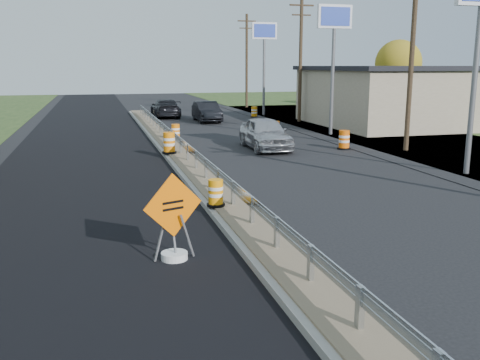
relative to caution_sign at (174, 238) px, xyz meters
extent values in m
plane|color=black|center=(2.30, 3.61, -0.51)|extent=(140.00, 140.00, 0.00)
cube|color=black|center=(-2.10, 13.61, -0.50)|extent=(7.20, 120.00, 0.01)
cube|color=gray|center=(2.30, 11.61, -0.42)|extent=(1.60, 55.00, 0.18)
cube|color=brown|center=(2.30, 11.61, -0.30)|extent=(1.25, 55.00, 0.05)
cube|color=silver|center=(2.30, -4.39, 0.07)|extent=(0.10, 0.15, 0.70)
cube|color=silver|center=(2.30, -2.39, 0.07)|extent=(0.10, 0.15, 0.70)
cube|color=silver|center=(2.30, -0.39, 0.07)|extent=(0.10, 0.15, 0.70)
cube|color=silver|center=(2.30, 1.61, 0.07)|extent=(0.10, 0.15, 0.70)
cube|color=silver|center=(2.30, 3.61, 0.07)|extent=(0.10, 0.15, 0.70)
cube|color=silver|center=(2.30, 5.61, 0.07)|extent=(0.10, 0.15, 0.70)
cube|color=silver|center=(2.30, 7.61, 0.07)|extent=(0.10, 0.15, 0.70)
cube|color=silver|center=(2.30, 9.61, 0.07)|extent=(0.10, 0.15, 0.70)
cube|color=silver|center=(2.30, 11.61, 0.07)|extent=(0.10, 0.15, 0.70)
cube|color=silver|center=(2.30, 13.61, 0.07)|extent=(0.10, 0.15, 0.70)
cube|color=silver|center=(2.30, 15.61, 0.07)|extent=(0.10, 0.15, 0.70)
cube|color=silver|center=(2.30, 17.61, 0.07)|extent=(0.10, 0.15, 0.70)
cube|color=silver|center=(2.30, 19.61, 0.07)|extent=(0.10, 0.15, 0.70)
cube|color=silver|center=(2.30, 21.61, 0.07)|extent=(0.10, 0.15, 0.70)
cube|color=silver|center=(2.30, 23.61, 0.07)|extent=(0.10, 0.15, 0.70)
cube|color=silver|center=(2.30, 25.61, 0.07)|extent=(0.10, 0.15, 0.70)
cube|color=silver|center=(2.30, 27.61, 0.07)|extent=(0.10, 0.15, 0.70)
cube|color=silver|center=(2.30, 29.61, 0.07)|extent=(0.10, 0.15, 0.70)
cube|color=silver|center=(2.30, 31.61, 0.07)|extent=(0.10, 0.15, 0.70)
cube|color=silver|center=(2.30, 33.61, 0.07)|extent=(0.10, 0.15, 0.70)
cube|color=silver|center=(2.30, 35.61, 0.07)|extent=(0.10, 0.15, 0.70)
cube|color=silver|center=(2.30, 12.61, 0.27)|extent=(0.04, 46.00, 0.34)
cube|color=silver|center=(2.30, 12.61, 0.19)|extent=(0.06, 46.00, 0.03)
cube|color=silver|center=(2.30, 12.61, 0.35)|extent=(0.06, 46.00, 0.03)
cube|color=tan|center=(23.30, 23.61, 1.49)|extent=(18.00, 12.00, 4.00)
cube|color=black|center=(23.30, 23.61, 3.61)|extent=(18.50, 12.50, 0.30)
cube|color=black|center=(14.35, 23.61, 1.09)|extent=(0.08, 7.20, 2.20)
cylinder|color=slate|center=(12.80, 6.61, 2.89)|extent=(0.22, 0.22, 6.80)
cylinder|color=slate|center=(12.80, 19.61, 2.89)|extent=(0.22, 0.22, 6.80)
cube|color=white|center=(12.80, 19.61, 6.69)|extent=(2.20, 0.25, 1.40)
cube|color=#263FB2|center=(12.80, 19.61, 6.69)|extent=(1.90, 0.30, 1.10)
cylinder|color=slate|center=(12.80, 33.61, 2.89)|extent=(0.22, 0.22, 6.80)
cube|color=white|center=(12.80, 33.61, 6.69)|extent=(2.20, 0.25, 1.40)
cube|color=#263FB2|center=(12.80, 33.61, 6.69)|extent=(1.90, 0.30, 1.10)
cylinder|color=#473523|center=(13.80, 12.61, 4.19)|extent=(0.26, 0.26, 9.40)
cylinder|color=#473523|center=(13.80, 27.61, 4.19)|extent=(0.26, 0.26, 9.40)
cube|color=#473523|center=(13.80, 27.61, 8.19)|extent=(1.90, 0.12, 0.12)
cube|color=#473523|center=(13.80, 27.61, 7.49)|extent=(1.50, 0.10, 0.10)
cylinder|color=#473523|center=(13.80, 42.61, 4.19)|extent=(0.26, 0.26, 9.40)
cube|color=#473523|center=(13.80, 42.61, 8.19)|extent=(1.90, 0.12, 0.12)
cube|color=#473523|center=(13.80, 42.61, 7.49)|extent=(1.50, 0.10, 0.10)
cylinder|color=#473523|center=(28.30, 37.61, 1.03)|extent=(0.36, 0.36, 3.08)
sphere|color=#A48923|center=(28.30, 37.61, 4.04)|extent=(4.62, 4.62, 4.62)
cylinder|color=white|center=(0.00, 0.00, -0.42)|extent=(0.60, 0.60, 0.17)
cube|color=slate|center=(-0.30, 0.00, 0.03)|extent=(0.35, 0.17, 1.04)
cube|color=slate|center=(0.30, 0.00, 0.03)|extent=(0.35, 0.17, 1.04)
cube|color=slate|center=(0.00, 0.05, 0.03)|extent=(0.13, 0.26, 1.06)
cube|color=orange|center=(0.00, 0.00, 0.76)|extent=(1.37, 0.54, 1.45)
cube|color=black|center=(0.00, -0.02, 0.84)|extent=(0.49, 0.19, 0.05)
cube|color=black|center=(0.00, -0.02, 0.69)|extent=(0.49, 0.19, 0.05)
cylinder|color=black|center=(1.75, 3.53, -0.24)|extent=(0.54, 0.54, 0.07)
cylinder|color=#FF970A|center=(1.75, 3.53, 0.14)|extent=(0.43, 0.43, 0.76)
cylinder|color=white|center=(1.75, 3.53, 0.26)|extent=(0.45, 0.45, 0.10)
cylinder|color=white|center=(1.75, 3.53, 0.07)|extent=(0.45, 0.45, 0.10)
cylinder|color=black|center=(1.75, 13.56, -0.23)|extent=(0.68, 0.68, 0.09)
cylinder|color=orange|center=(1.75, 13.56, 0.24)|extent=(0.54, 0.54, 0.95)
cylinder|color=white|center=(1.75, 13.56, 0.40)|extent=(0.56, 0.56, 0.12)
cylinder|color=white|center=(1.75, 13.56, 0.15)|extent=(0.56, 0.56, 0.12)
cylinder|color=black|center=(2.79, 18.49, -0.24)|extent=(0.57, 0.57, 0.08)
cylinder|color=orange|center=(2.79, 18.49, 0.16)|extent=(0.46, 0.46, 0.80)
cylinder|color=white|center=(2.79, 18.49, 0.29)|extent=(0.47, 0.47, 0.10)
cylinder|color=white|center=(2.79, 18.49, 0.08)|extent=(0.47, 0.47, 0.10)
cylinder|color=black|center=(10.94, 13.89, -0.46)|extent=(0.68, 0.68, 0.09)
cylinder|color=#FB640A|center=(10.94, 13.89, 0.01)|extent=(0.54, 0.54, 0.95)
cylinder|color=white|center=(10.94, 13.89, 0.17)|extent=(0.56, 0.56, 0.12)
cylinder|color=white|center=(10.94, 13.89, -0.08)|extent=(0.56, 0.56, 0.12)
cylinder|color=black|center=(9.57, 20.84, -0.47)|extent=(0.56, 0.56, 0.08)
cylinder|color=orange|center=(9.57, 20.84, -0.08)|extent=(0.45, 0.45, 0.79)
cylinder|color=white|center=(9.57, 20.84, 0.06)|extent=(0.46, 0.46, 0.10)
cylinder|color=white|center=(9.57, 20.84, -0.15)|extent=(0.46, 0.46, 0.10)
cylinder|color=black|center=(11.50, 32.14, -0.47)|extent=(0.61, 0.61, 0.08)
cylinder|color=orange|center=(11.50, 32.14, -0.04)|extent=(0.49, 0.49, 0.85)
cylinder|color=white|center=(11.50, 32.14, 0.10)|extent=(0.50, 0.50, 0.11)
cylinder|color=white|center=(11.50, 32.14, -0.12)|extent=(0.50, 0.50, 0.11)
imported|color=#BABABF|center=(6.99, 15.04, 0.32)|extent=(2.10, 4.93, 1.66)
imported|color=black|center=(6.89, 29.65, 0.27)|extent=(1.69, 4.75, 1.56)
imported|color=black|center=(4.24, 34.09, 0.26)|extent=(2.20, 5.33, 1.54)
camera|label=1|loc=(-1.56, -11.41, 3.79)|focal=40.00mm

